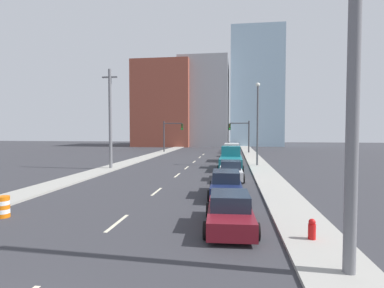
# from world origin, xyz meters

# --- Properties ---
(sidewalk_left) EXTENTS (2.24, 102.27, 0.13)m
(sidewalk_left) POSITION_xyz_m (-7.65, 51.13, 0.06)
(sidewalk_left) COLOR #9E9B93
(sidewalk_left) RESTS_ON ground
(sidewalk_right) EXTENTS (2.24, 102.27, 0.13)m
(sidewalk_right) POSITION_xyz_m (7.65, 51.13, 0.06)
(sidewalk_right) COLOR #9E9B93
(sidewalk_right) RESTS_ON ground
(lane_stripe_at_8m) EXTENTS (0.16, 2.40, 0.01)m
(lane_stripe_at_8m) POSITION_xyz_m (0.00, 8.35, 0.00)
(lane_stripe_at_8m) COLOR beige
(lane_stripe_at_8m) RESTS_ON ground
(lane_stripe_at_15m) EXTENTS (0.16, 2.40, 0.01)m
(lane_stripe_at_15m) POSITION_xyz_m (0.00, 14.87, 0.00)
(lane_stripe_at_15m) COLOR beige
(lane_stripe_at_15m) RESTS_ON ground
(lane_stripe_at_22m) EXTENTS (0.16, 2.40, 0.01)m
(lane_stripe_at_22m) POSITION_xyz_m (0.00, 21.92, 0.00)
(lane_stripe_at_22m) COLOR beige
(lane_stripe_at_22m) RESTS_ON ground
(lane_stripe_at_27m) EXTENTS (0.16, 2.40, 0.01)m
(lane_stripe_at_27m) POSITION_xyz_m (0.00, 27.24, 0.00)
(lane_stripe_at_27m) COLOR beige
(lane_stripe_at_27m) RESTS_ON ground
(lane_stripe_at_33m) EXTENTS (0.16, 2.40, 0.01)m
(lane_stripe_at_33m) POSITION_xyz_m (0.00, 33.34, 0.00)
(lane_stripe_at_33m) COLOR beige
(lane_stripe_at_33m) RESTS_ON ground
(lane_stripe_at_40m) EXTENTS (0.16, 2.40, 0.01)m
(lane_stripe_at_40m) POSITION_xyz_m (0.00, 39.79, 0.00)
(lane_stripe_at_40m) COLOR beige
(lane_stripe_at_40m) RESTS_ON ground
(lane_stripe_at_45m) EXTENTS (0.16, 2.40, 0.01)m
(lane_stripe_at_45m) POSITION_xyz_m (0.00, 44.97, 0.00)
(lane_stripe_at_45m) COLOR beige
(lane_stripe_at_45m) RESTS_ON ground
(building_brick_left) EXTENTS (14.00, 16.00, 20.80)m
(building_brick_left) POSITION_xyz_m (-12.50, 72.71, 10.40)
(building_brick_left) COLOR brown
(building_brick_left) RESTS_ON ground
(building_office_center) EXTENTS (12.00, 20.00, 21.88)m
(building_office_center) POSITION_xyz_m (-2.57, 76.71, 10.94)
(building_office_center) COLOR #99999E
(building_office_center) RESTS_ON ground
(building_glass_right) EXTENTS (13.00, 20.00, 29.71)m
(building_glass_right) POSITION_xyz_m (10.59, 80.71, 14.85)
(building_glass_right) COLOR #99B7CC
(building_glass_right) RESTS_ON ground
(traffic_signal_left) EXTENTS (3.58, 0.35, 5.57)m
(traffic_signal_left) POSITION_xyz_m (-6.42, 48.81, 3.58)
(traffic_signal_left) COLOR #38383D
(traffic_signal_left) RESTS_ON ground
(traffic_signal_right) EXTENTS (3.58, 0.35, 5.57)m
(traffic_signal_right) POSITION_xyz_m (6.45, 48.81, 3.58)
(traffic_signal_right) COLOR #38383D
(traffic_signal_right) RESTS_ON ground
(utility_pole_right_near) EXTENTS (1.60, 0.32, 10.39)m
(utility_pole_right_near) POSITION_xyz_m (7.85, 4.73, 5.32)
(utility_pole_right_near) COLOR slate
(utility_pole_right_near) RESTS_ON ground
(utility_pole_left_mid) EXTENTS (1.60, 0.32, 10.00)m
(utility_pole_left_mid) POSITION_xyz_m (-7.40, 25.12, 5.12)
(utility_pole_left_mid) COLOR slate
(utility_pole_left_mid) RESTS_ON ground
(traffic_barrel) EXTENTS (0.56, 0.56, 0.95)m
(traffic_barrel) POSITION_xyz_m (-5.36, 8.44, 0.47)
(traffic_barrel) COLOR orange
(traffic_barrel) RESTS_ON ground
(street_lamp) EXTENTS (0.44, 0.44, 9.03)m
(street_lamp) POSITION_xyz_m (7.41, 29.54, 5.19)
(street_lamp) COLOR #4C4C51
(street_lamp) RESTS_ON ground
(fire_hydrant) EXTENTS (0.26, 0.26, 0.84)m
(fire_hydrant) POSITION_xyz_m (7.52, 7.16, 0.41)
(fire_hydrant) COLOR red
(fire_hydrant) RESTS_ON ground
(sedan_maroon) EXTENTS (2.15, 4.41, 1.40)m
(sedan_maroon) POSITION_xyz_m (4.69, 8.38, 0.64)
(sedan_maroon) COLOR maroon
(sedan_maroon) RESTS_ON ground
(sedan_navy) EXTENTS (2.13, 4.79, 1.51)m
(sedan_navy) POSITION_xyz_m (4.40, 14.13, 0.68)
(sedan_navy) COLOR #141E47
(sedan_navy) RESTS_ON ground
(sedan_white) EXTENTS (2.10, 4.30, 1.53)m
(sedan_white) POSITION_xyz_m (4.62, 20.00, 0.70)
(sedan_white) COLOR silver
(sedan_white) RESTS_ON ground
(pickup_truck_teal) EXTENTS (2.45, 6.19, 2.28)m
(pickup_truck_teal) POSITION_xyz_m (4.58, 26.83, 0.91)
(pickup_truck_teal) COLOR #196B75
(pickup_truck_teal) RESTS_ON ground
(box_truck_green) EXTENTS (2.34, 6.04, 2.26)m
(box_truck_green) POSITION_xyz_m (4.63, 34.71, 1.06)
(box_truck_green) COLOR #1E6033
(box_truck_green) RESTS_ON ground
(sedan_orange) EXTENTS (2.09, 4.49, 1.40)m
(sedan_orange) POSITION_xyz_m (4.54, 41.62, 0.65)
(sedan_orange) COLOR orange
(sedan_orange) RESTS_ON ground
(sedan_black) EXTENTS (2.13, 4.77, 1.42)m
(sedan_black) POSITION_xyz_m (4.44, 48.34, 0.66)
(sedan_black) COLOR black
(sedan_black) RESTS_ON ground
(sedan_blue) EXTENTS (2.09, 4.72, 1.38)m
(sedan_blue) POSITION_xyz_m (4.35, 53.96, 0.64)
(sedan_blue) COLOR navy
(sedan_blue) RESTS_ON ground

